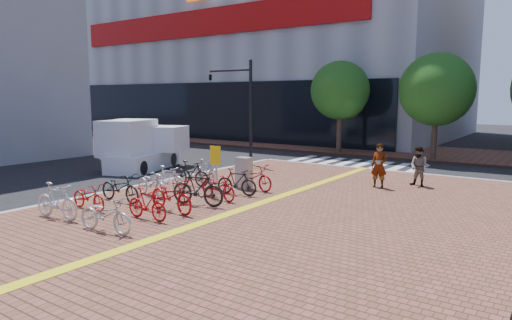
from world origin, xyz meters
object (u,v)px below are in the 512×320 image
Objects in this scene: bike_2 at (120,187)px; bike_5 at (191,173)px; bike_8 at (147,204)px; bike_11 at (218,186)px; bike_10 at (198,188)px; bike_0 at (57,201)px; bike_1 at (89,196)px; bike_4 at (168,179)px; bike_9 at (171,196)px; bike_3 at (152,183)px; pedestrian_b at (419,167)px; bike_13 at (253,177)px; box_truck at (142,146)px; bike_7 at (106,215)px; utility_box at (244,173)px; yellow_sign at (216,159)px; bike_6 at (206,171)px; traffic_light_pole at (231,93)px; bike_12 at (237,182)px; pedestrian_a at (379,166)px.

bike_2 is 1.11× the size of bike_5.
bike_8 is 0.88× the size of bike_11.
bike_0 is at bearing 137.41° from bike_10.
bike_0 is 2.55m from bike_2.
bike_1 is 4.81m from bike_5.
bike_0 is at bearing -173.37° from bike_2.
bike_4 is 3.30m from bike_9.
bike_3 is at bearing 125.28° from bike_11.
pedestrian_b is at bearing -54.27° from bike_4.
bike_0 reaches higher than bike_3.
bike_11 is (-0.02, 1.10, -0.11)m from bike_10.
box_truck is (-8.21, 1.58, 0.57)m from bike_13.
bike_3 is at bearing -38.72° from box_truck.
bike_13 reaches higher than bike_7.
bike_13 is (2.51, 5.65, 0.08)m from bike_1.
bike_3 is at bearing 44.51° from bike_8.
utility_box is at bearing -3.21° from bike_10.
bike_10 reaches higher than bike_3.
pedestrian_b is at bearing -40.12° from bike_13.
bike_1 is 1.30m from bike_2.
bike_5 is (0.05, 3.51, 0.01)m from bike_2.
yellow_sign is at bearing -87.37° from bike_5.
pedestrian_b is at bearing -62.09° from bike_5.
bike_8 is at bearing -74.37° from yellow_sign.
bike_13 is at bearing -25.30° from bike_3.
bike_6 is at bearing 95.80° from bike_13.
utility_box is (2.13, 0.78, 0.11)m from bike_5.
traffic_light_pole is at bearing 30.52° from bike_3.
bike_2 reaches higher than bike_7.
bike_12 is 0.93× the size of pedestrian_a.
bike_7 is 11.84m from box_truck.
bike_0 is 13.55m from pedestrian_b.
pedestrian_b is (5.14, 7.66, 0.22)m from bike_10.
bike_5 reaches higher than bike_7.
box_truck is at bearing 168.15° from utility_box.
bike_12 is 1.31× the size of utility_box.
traffic_light_pole is (-5.13, 9.72, 3.30)m from bike_9.
bike_12 is 1.65m from yellow_sign.
utility_box is (2.10, 5.59, 0.19)m from bike_1.
bike_12 is (2.60, 0.96, 0.00)m from bike_4.
pedestrian_a is at bearing -64.27° from bike_5.
bike_13 is 0.43m from utility_box.
utility_box is (2.18, -0.21, 0.14)m from bike_6.
pedestrian_b is (7.49, 7.56, 0.32)m from bike_3.
bike_8 is 5.42m from bike_13.
bike_5 is 0.96× the size of bike_11.
utility_box is at bearing -84.82° from bike_6.
bike_5 reaches higher than bike_6.
bike_9 is 1.22× the size of bike_12.
bike_5 is 0.86× the size of bike_9.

